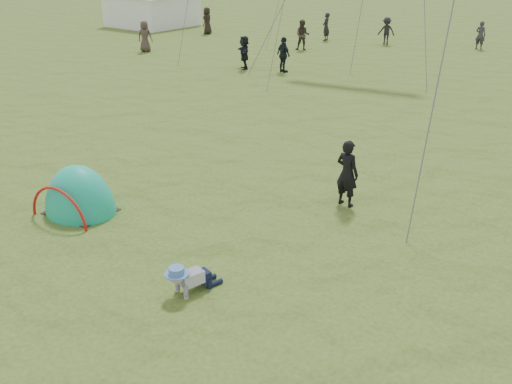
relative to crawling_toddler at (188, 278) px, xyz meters
The scene contains 13 objects.
ground 1.11m from the crawling_toddler, 162.85° to the right, with size 140.00×140.00×0.00m, color #335414.
crawling_toddler is the anchor object (origin of this frame).
popup_tent 4.41m from the crawling_toddler, 159.47° to the left, with size 1.75×1.44×2.27m, color #139060.
standing_adult 5.03m from the crawling_toddler, 76.98° to the left, with size 0.59×0.39×1.61m, color black.
event_marquee 36.84m from the crawling_toddler, 129.09° to the left, with size 5.56×5.56×3.82m, color white, non-canonical shape.
crowd_person_0 29.57m from the crawling_toddler, 107.64° to the left, with size 0.63×0.41×1.73m, color black.
crowd_person_2 19.25m from the crawling_toddler, 111.20° to the left, with size 0.98×0.41×1.67m, color black.
crowd_person_4 25.42m from the crawling_toddler, 130.50° to the left, with size 0.84×0.55×1.73m, color #40332E.
crowd_person_7 25.68m from the crawling_toddler, 109.97° to the left, with size 0.84×0.65×1.72m, color #372D28.
crowd_person_9 29.02m from the crawling_toddler, 100.15° to the left, with size 1.05×0.60×1.62m, color black.
crowd_person_10 32.04m from the crawling_toddler, 122.59° to the left, with size 0.87×0.56×1.77m, color black.
crowd_person_11 19.93m from the crawling_toddler, 116.96° to the left, with size 1.49×0.48×1.61m, color black.
crowd_person_12 29.53m from the crawling_toddler, 89.51° to the left, with size 0.59×0.38×1.60m, color #2D2C36.
Camera 1 is at (6.23, -6.68, 5.72)m, focal length 40.00 mm.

